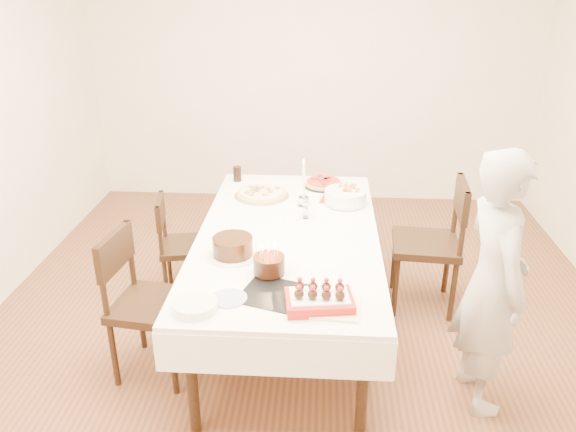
# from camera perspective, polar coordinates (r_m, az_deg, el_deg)

# --- Properties ---
(floor) EXTENTS (5.00, 5.00, 0.00)m
(floor) POSITION_cam_1_polar(r_m,az_deg,el_deg) (3.96, 1.36, -11.55)
(floor) COLOR #57311E
(floor) RESTS_ON ground
(wall_back) EXTENTS (4.50, 0.04, 2.70)m
(wall_back) POSITION_cam_1_polar(r_m,az_deg,el_deg) (5.80, 2.57, 14.53)
(wall_back) COLOR #F6E5CF
(wall_back) RESTS_ON floor
(dining_table) EXTENTS (1.74, 2.39, 0.75)m
(dining_table) POSITION_cam_1_polar(r_m,az_deg,el_deg) (3.75, 0.00, -6.88)
(dining_table) COLOR white
(dining_table) RESTS_ON floor
(chair_right_savory) EXTENTS (0.54, 0.54, 0.98)m
(chair_right_savory) POSITION_cam_1_polar(r_m,az_deg,el_deg) (4.12, 13.80, -2.81)
(chair_right_savory) COLOR black
(chair_right_savory) RESTS_ON floor
(chair_left_savory) EXTENTS (0.47, 0.47, 0.80)m
(chair_left_savory) POSITION_cam_1_polar(r_m,az_deg,el_deg) (4.25, -10.24, -3.03)
(chair_left_savory) COLOR black
(chair_left_savory) RESTS_ON floor
(chair_left_dessert) EXTENTS (0.53, 0.53, 0.93)m
(chair_left_dessert) POSITION_cam_1_polar(r_m,az_deg,el_deg) (3.46, -13.61, -8.81)
(chair_left_dessert) COLOR black
(chair_left_dessert) RESTS_ON floor
(person) EXTENTS (0.44, 0.60, 1.51)m
(person) POSITION_cam_1_polar(r_m,az_deg,el_deg) (3.21, 20.07, -6.45)
(person) COLOR #B5B1AB
(person) RESTS_ON floor
(pizza_white) EXTENTS (0.47, 0.47, 0.04)m
(pizza_white) POSITION_cam_1_polar(r_m,az_deg,el_deg) (4.13, -2.69, 2.24)
(pizza_white) COLOR beige
(pizza_white) RESTS_ON dining_table
(pizza_pepperoni) EXTENTS (0.32, 0.32, 0.04)m
(pizza_pepperoni) POSITION_cam_1_polar(r_m,az_deg,el_deg) (4.34, 3.62, 3.32)
(pizza_pepperoni) COLOR red
(pizza_pepperoni) RESTS_ON dining_table
(red_placemat) EXTENTS (0.32, 0.32, 0.01)m
(red_placemat) POSITION_cam_1_polar(r_m,az_deg,el_deg) (4.12, 5.37, 1.81)
(red_placemat) COLOR #B21E1E
(red_placemat) RESTS_ON dining_table
(pasta_bowl) EXTENTS (0.31, 0.31, 0.09)m
(pasta_bowl) POSITION_cam_1_polar(r_m,az_deg,el_deg) (4.01, 5.84, 1.98)
(pasta_bowl) COLOR white
(pasta_bowl) RESTS_ON dining_table
(taper_candle) EXTENTS (0.09, 0.09, 0.35)m
(taper_candle) POSITION_cam_1_polar(r_m,az_deg,el_deg) (3.92, 1.60, 3.42)
(taper_candle) COLOR white
(taper_candle) RESTS_ON dining_table
(shaker_pair) EXTENTS (0.10, 0.10, 0.12)m
(shaker_pair) POSITION_cam_1_polar(r_m,az_deg,el_deg) (3.76, 1.81, 0.59)
(shaker_pair) COLOR white
(shaker_pair) RESTS_ON dining_table
(cola_glass) EXTENTS (0.07, 0.07, 0.12)m
(cola_glass) POSITION_cam_1_polar(r_m,az_deg,el_deg) (4.44, -5.17, 4.29)
(cola_glass) COLOR black
(cola_glass) RESTS_ON dining_table
(layer_cake) EXTENTS (0.37, 0.37, 0.12)m
(layer_cake) POSITION_cam_1_polar(r_m,az_deg,el_deg) (3.28, -5.63, -3.14)
(layer_cake) COLOR black
(layer_cake) RESTS_ON dining_table
(cake_board) EXTENTS (0.38, 0.38, 0.01)m
(cake_board) POSITION_cam_1_polar(r_m,az_deg,el_deg) (2.93, -1.67, -7.89)
(cake_board) COLOR black
(cake_board) RESTS_ON dining_table
(birthday_cake) EXTENTS (0.17, 0.17, 0.16)m
(birthday_cake) POSITION_cam_1_polar(r_m,az_deg,el_deg) (3.06, -1.94, -4.40)
(birthday_cake) COLOR #35170E
(birthday_cake) RESTS_ON dining_table
(strawberry_box) EXTENTS (0.36, 0.27, 0.08)m
(strawberry_box) POSITION_cam_1_polar(r_m,az_deg,el_deg) (2.81, 3.20, -8.46)
(strawberry_box) COLOR #AC1913
(strawberry_box) RESTS_ON dining_table
(box_lid) EXTENTS (0.36, 0.26, 0.03)m
(box_lid) POSITION_cam_1_polar(r_m,az_deg,el_deg) (2.83, 3.77, -9.29)
(box_lid) COLOR beige
(box_lid) RESTS_ON dining_table
(plate_stack) EXTENTS (0.28, 0.28, 0.05)m
(plate_stack) POSITION_cam_1_polar(r_m,az_deg,el_deg) (2.83, -9.42, -8.93)
(plate_stack) COLOR white
(plate_stack) RESTS_ON dining_table
(china_plate) EXTENTS (0.22, 0.22, 0.01)m
(china_plate) POSITION_cam_1_polar(r_m,az_deg,el_deg) (2.90, -6.02, -8.30)
(china_plate) COLOR white
(china_plate) RESTS_ON dining_table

